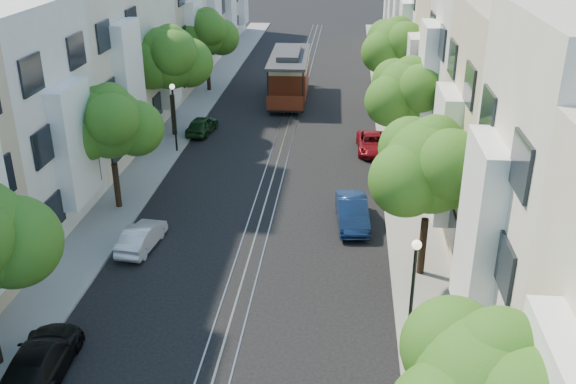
% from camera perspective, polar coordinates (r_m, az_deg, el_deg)
% --- Properties ---
extents(ground, '(200.00, 200.00, 0.00)m').
position_cam_1_polar(ground, '(44.45, 0.03, 6.00)').
color(ground, black).
rests_on(ground, ground).
extents(sidewalk_east, '(2.50, 80.00, 0.12)m').
position_cam_1_polar(sidewalk_east, '(44.39, 9.43, 5.72)').
color(sidewalk_east, gray).
rests_on(sidewalk_east, ground).
extents(sidewalk_west, '(2.50, 80.00, 0.12)m').
position_cam_1_polar(sidewalk_west, '(45.64, -9.13, 6.27)').
color(sidewalk_west, gray).
rests_on(sidewalk_west, ground).
extents(rail_left, '(0.06, 80.00, 0.02)m').
position_cam_1_polar(rail_left, '(44.50, -0.68, 6.04)').
color(rail_left, gray).
rests_on(rail_left, ground).
extents(rail_slot, '(0.06, 80.00, 0.02)m').
position_cam_1_polar(rail_slot, '(44.45, 0.03, 6.02)').
color(rail_slot, gray).
rests_on(rail_slot, ground).
extents(rail_right, '(0.06, 80.00, 0.02)m').
position_cam_1_polar(rail_right, '(44.40, 0.74, 6.00)').
color(rail_right, gray).
rests_on(rail_right, ground).
extents(lane_line, '(0.08, 80.00, 0.01)m').
position_cam_1_polar(lane_line, '(44.45, 0.03, 6.01)').
color(lane_line, tan).
rests_on(lane_line, ground).
extents(townhouses_east, '(7.75, 72.00, 12.00)m').
position_cam_1_polar(townhouses_east, '(43.58, 16.10, 11.76)').
color(townhouses_east, beige).
rests_on(townhouses_east, ground).
extents(townhouses_west, '(7.75, 72.00, 11.76)m').
position_cam_1_polar(townhouses_west, '(45.68, -15.34, 12.26)').
color(townhouses_west, silver).
rests_on(townhouses_west, ground).
extents(tree_e_b, '(4.93, 4.08, 6.68)m').
position_cam_1_polar(tree_e_b, '(25.00, 12.67, 2.05)').
color(tree_e_b, black).
rests_on(tree_e_b, ground).
extents(tree_e_c, '(4.84, 3.99, 6.52)m').
position_cam_1_polar(tree_e_c, '(35.42, 10.70, 8.57)').
color(tree_e_c, black).
rests_on(tree_e_c, ground).
extents(tree_e_d, '(5.01, 4.16, 6.85)m').
position_cam_1_polar(tree_e_d, '(46.03, 9.64, 12.58)').
color(tree_e_d, black).
rests_on(tree_e_d, ground).
extents(tree_w_b, '(4.72, 3.87, 6.27)m').
position_cam_1_polar(tree_w_b, '(31.58, -15.49, 5.79)').
color(tree_w_b, black).
rests_on(tree_w_b, ground).
extents(tree_w_c, '(5.13, 4.28, 7.09)m').
position_cam_1_polar(tree_w_c, '(41.49, -10.44, 11.54)').
color(tree_w_c, black).
rests_on(tree_w_c, ground).
extents(tree_w_d, '(4.84, 3.99, 6.52)m').
position_cam_1_polar(tree_w_d, '(52.05, -7.21, 13.76)').
color(tree_w_d, black).
rests_on(tree_w_d, ground).
extents(lamp_east, '(0.32, 0.32, 4.16)m').
position_cam_1_polar(lamp_east, '(21.30, 11.09, -7.63)').
color(lamp_east, black).
rests_on(lamp_east, ground).
extents(lamp_west, '(0.32, 0.32, 4.16)m').
position_cam_1_polar(lamp_west, '(39.05, -10.13, 7.40)').
color(lamp_west, black).
rests_on(lamp_west, ground).
extents(cable_car, '(3.06, 9.17, 3.50)m').
position_cam_1_polar(cable_car, '(49.88, 0.12, 10.52)').
color(cable_car, black).
rests_on(cable_car, ground).
extents(parked_car_e_mid, '(1.73, 4.07, 1.31)m').
position_cam_1_polar(parked_car_e_mid, '(30.38, 5.73, -1.79)').
color(parked_car_e_mid, '#0C1C3E').
rests_on(parked_car_e_mid, ground).
extents(parked_car_e_far, '(1.96, 3.97, 1.08)m').
position_cam_1_polar(parked_car_e_far, '(39.65, 7.49, 4.32)').
color(parked_car_e_far, maroon).
rests_on(parked_car_e_far, ground).
extents(parked_car_w_near, '(2.06, 4.43, 1.25)m').
position_cam_1_polar(parked_car_w_near, '(22.61, -21.16, -13.75)').
color(parked_car_w_near, black).
rests_on(parked_car_w_near, ground).
extents(parked_car_w_mid, '(1.51, 3.44, 1.10)m').
position_cam_1_polar(parked_car_w_mid, '(29.00, -12.89, -3.89)').
color(parked_car_w_mid, silver).
rests_on(parked_car_w_mid, ground).
extents(parked_car_w_far, '(1.80, 3.59, 1.17)m').
position_cam_1_polar(parked_car_w_far, '(42.90, -7.65, 5.93)').
color(parked_car_w_far, '#153516').
rests_on(parked_car_w_far, ground).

